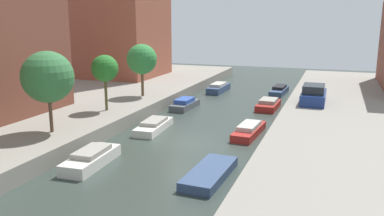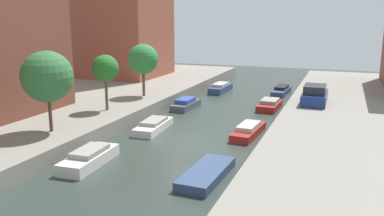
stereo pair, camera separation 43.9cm
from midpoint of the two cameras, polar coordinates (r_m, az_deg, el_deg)
ground_plane at (r=25.20m, az=-1.60°, el=-5.14°), size 84.00×84.00×0.00m
street_tree_2 at (r=25.05m, az=-20.42°, el=4.18°), size 3.07×3.07×4.89m
street_tree_3 at (r=30.01m, az=-12.79°, el=5.51°), size 1.97×1.97×4.13m
street_tree_4 at (r=35.12m, az=-7.56°, el=6.92°), size 2.63×2.63×4.56m
parked_car at (r=33.61m, az=16.65°, el=1.77°), size 1.87×4.39×1.53m
moored_boat_left_2 at (r=22.24m, az=-14.77°, el=-6.99°), size 1.70×4.19×0.90m
moored_boat_left_3 at (r=28.20m, az=-5.92°, el=-2.54°), size 1.69×4.34×0.77m
moored_boat_left_4 at (r=34.81m, az=-1.39°, el=0.55°), size 1.52×3.81×0.90m
moored_boat_left_5 at (r=42.79m, az=3.53°, el=2.88°), size 1.50×4.47×0.95m
moored_boat_right_2 at (r=19.96m, az=1.91°, el=-9.34°), size 1.80×4.46×0.48m
moored_boat_right_3 at (r=27.17m, az=7.70°, el=-3.17°), size 1.57×4.47×0.80m
moored_boat_right_4 at (r=35.29m, az=10.52°, el=0.48°), size 1.70×3.84×0.86m
moored_boat_right_5 at (r=42.44m, az=12.09°, el=2.47°), size 1.52×4.50×0.85m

